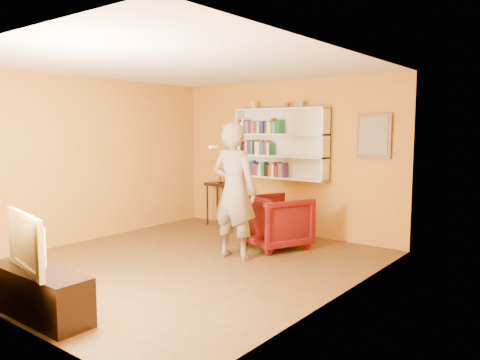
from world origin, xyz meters
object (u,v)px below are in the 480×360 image
object	(u,v)px
console_table	(220,190)
television	(36,241)
ruby_lustre	(220,174)
armchair	(276,222)
bookshelf	(282,144)
person	(234,191)
tv_cabinet	(39,293)

from	to	relation	value
console_table	television	xyz separation A→B (m)	(1.47, -4.50, 0.09)
ruby_lustre	armchair	distance (m)	2.06
bookshelf	person	size ratio (longest dim) A/B	0.92
person	television	bearing A→B (deg)	80.94
television	armchair	bearing A→B (deg)	96.97
bookshelf	console_table	bearing A→B (deg)	-173.05
ruby_lustre	person	distance (m)	2.34
bookshelf	person	world-z (taller)	bookshelf
armchair	television	world-z (taller)	television
tv_cabinet	armchair	bearing A→B (deg)	84.73
console_table	tv_cabinet	size ratio (longest dim) A/B	0.62
console_table	tv_cabinet	world-z (taller)	console_table
bookshelf	tv_cabinet	world-z (taller)	bookshelf
armchair	tv_cabinet	size ratio (longest dim) A/B	0.68
bookshelf	armchair	bearing A→B (deg)	-61.66
armchair	person	bearing A→B (deg)	103.01
bookshelf	armchair	world-z (taller)	bookshelf
person	bookshelf	bearing A→B (deg)	-83.93
bookshelf	ruby_lustre	bearing A→B (deg)	-173.05
person	tv_cabinet	size ratio (longest dim) A/B	1.45
person	armchair	bearing A→B (deg)	-105.05
bookshelf	tv_cabinet	distance (m)	4.86
bookshelf	ruby_lustre	distance (m)	1.45
console_table	person	distance (m)	2.36
ruby_lustre	armchair	bearing A→B (deg)	-23.28
television	person	bearing A→B (deg)	98.36
ruby_lustre	person	bearing A→B (deg)	-44.54
bookshelf	television	distance (m)	4.74
tv_cabinet	television	distance (m)	0.53
console_table	ruby_lustre	world-z (taller)	ruby_lustre
person	television	size ratio (longest dim) A/B	1.94
television	ruby_lustre	bearing A→B (deg)	120.37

